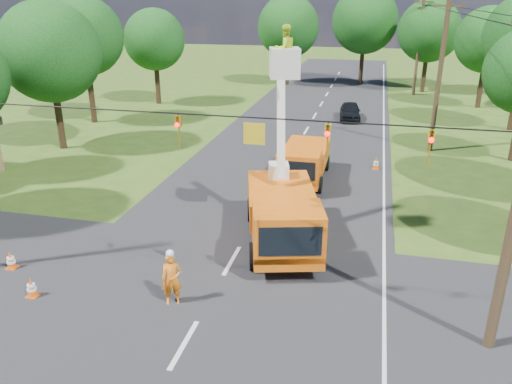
% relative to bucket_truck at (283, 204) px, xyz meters
% --- Properties ---
extents(ground, '(140.00, 140.00, 0.00)m').
position_rel_bucket_truck_xyz_m(ground, '(-1.57, 13.12, -1.76)').
color(ground, '#335118').
rests_on(ground, ground).
extents(road_main, '(12.00, 100.00, 0.06)m').
position_rel_bucket_truck_xyz_m(road_main, '(-1.57, 13.12, -1.76)').
color(road_main, black).
rests_on(road_main, ground).
extents(road_cross, '(56.00, 10.00, 0.07)m').
position_rel_bucket_truck_xyz_m(road_cross, '(-1.57, -4.88, -1.76)').
color(road_cross, black).
rests_on(road_cross, ground).
extents(edge_line, '(0.12, 90.00, 0.02)m').
position_rel_bucket_truck_xyz_m(edge_line, '(4.03, 13.12, -1.76)').
color(edge_line, silver).
rests_on(edge_line, ground).
extents(bucket_truck, '(4.12, 7.11, 8.43)m').
position_rel_bucket_truck_xyz_m(bucket_truck, '(0.00, 0.00, 0.00)').
color(bucket_truck, orange).
rests_on(bucket_truck, ground).
extents(second_truck, '(2.34, 5.80, 2.16)m').
position_rel_bucket_truck_xyz_m(second_truck, '(-0.23, 7.49, -0.64)').
color(second_truck, orange).
rests_on(second_truck, ground).
extents(ground_worker, '(0.78, 0.66, 1.82)m').
position_rel_bucket_truck_xyz_m(ground_worker, '(-2.68, -4.96, -0.85)').
color(ground_worker, orange).
rests_on(ground_worker, ground).
extents(distant_car, '(1.91, 4.12, 1.36)m').
position_rel_bucket_truck_xyz_m(distant_car, '(1.33, 22.59, -1.08)').
color(distant_car, black).
rests_on(distant_car, ground).
extents(traffic_cone_2, '(0.38, 0.38, 0.71)m').
position_rel_bucket_truck_xyz_m(traffic_cone_2, '(-0.05, 1.47, -1.41)').
color(traffic_cone_2, '#E1530B').
rests_on(traffic_cone_2, ground).
extents(traffic_cone_3, '(0.38, 0.38, 0.71)m').
position_rel_bucket_truck_xyz_m(traffic_cone_3, '(0.17, 4.89, -1.41)').
color(traffic_cone_3, '#E1530B').
rests_on(traffic_cone_3, ground).
extents(traffic_cone_4, '(0.38, 0.38, 0.71)m').
position_rel_bucket_truck_xyz_m(traffic_cone_4, '(-7.39, -5.69, -1.41)').
color(traffic_cone_4, '#E1530B').
rests_on(traffic_cone_4, ground).
extents(traffic_cone_5, '(0.38, 0.38, 0.71)m').
position_rel_bucket_truck_xyz_m(traffic_cone_5, '(-9.30, -4.26, -1.41)').
color(traffic_cone_5, '#E1530B').
rests_on(traffic_cone_5, ground).
extents(traffic_cone_7, '(0.38, 0.38, 0.71)m').
position_rel_bucket_truck_xyz_m(traffic_cone_7, '(3.55, 10.38, -1.41)').
color(traffic_cone_7, '#E1530B').
rests_on(traffic_cone_7, ground).
extents(pole_right_mid, '(1.80, 0.30, 10.00)m').
position_rel_bucket_truck_xyz_m(pole_right_mid, '(6.93, 15.12, 3.34)').
color(pole_right_mid, '#4C3823').
rests_on(pole_right_mid, ground).
extents(pole_right_far, '(1.80, 0.30, 10.00)m').
position_rel_bucket_truck_xyz_m(pole_right_far, '(6.93, 35.12, 3.34)').
color(pole_right_far, '#4C3823').
rests_on(pole_right_far, ground).
extents(signal_span, '(18.00, 0.29, 1.07)m').
position_rel_bucket_truck_xyz_m(signal_span, '(0.65, -4.89, 4.11)').
color(signal_span, black).
rests_on(signal_span, ground).
extents(tree_left_d, '(6.20, 6.20, 9.24)m').
position_rel_bucket_truck_xyz_m(tree_left_d, '(-16.57, 10.12, 4.36)').
color(tree_left_d, '#382616').
rests_on(tree_left_d, ground).
extents(tree_left_e, '(5.80, 5.80, 9.41)m').
position_rel_bucket_truck_xyz_m(tree_left_e, '(-18.37, 17.12, 4.73)').
color(tree_left_e, '#382616').
rests_on(tree_left_e, ground).
extents(tree_left_f, '(5.40, 5.40, 8.40)m').
position_rel_bucket_truck_xyz_m(tree_left_f, '(-16.37, 25.12, 3.92)').
color(tree_left_f, '#382616').
rests_on(tree_left_f, ground).
extents(tree_right_e, '(5.60, 5.60, 8.63)m').
position_rel_bucket_truck_xyz_m(tree_right_e, '(12.23, 30.12, 4.05)').
color(tree_right_e, '#382616').
rests_on(tree_right_e, ground).
extents(tree_far_a, '(6.60, 6.60, 9.50)m').
position_rel_bucket_truck_xyz_m(tree_far_a, '(-6.57, 38.12, 4.42)').
color(tree_far_a, '#382616').
rests_on(tree_far_a, ground).
extents(tree_far_b, '(7.00, 7.00, 10.32)m').
position_rel_bucket_truck_xyz_m(tree_far_b, '(1.43, 40.12, 5.04)').
color(tree_far_b, '#382616').
rests_on(tree_far_b, ground).
extents(tree_far_c, '(6.20, 6.20, 9.18)m').
position_rel_bucket_truck_xyz_m(tree_far_c, '(7.93, 37.12, 4.30)').
color(tree_far_c, '#382616').
rests_on(tree_far_c, ground).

